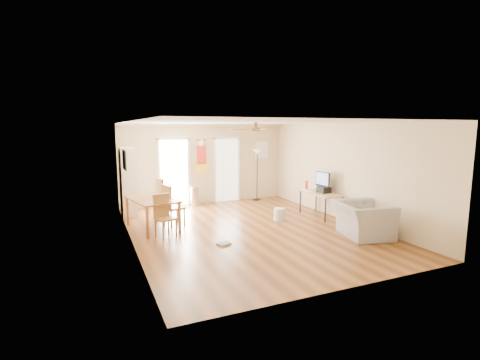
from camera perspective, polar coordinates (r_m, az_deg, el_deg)
name	(u,v)px	position (r m, az deg, el deg)	size (l,w,h in m)	color
floor	(250,230)	(8.74, 1.57, -8.01)	(7.00, 7.00, 0.00)	brown
ceiling	(250,122)	(8.38, 1.65, 9.29)	(5.50, 7.00, 0.00)	silver
wall_back	(205,164)	(11.71, -5.63, 2.63)	(5.50, 0.04, 2.60)	beige
wall_front	(349,207)	(5.54, 17.09, -4.16)	(5.50, 0.04, 2.60)	beige
wall_left	(130,184)	(7.73, -17.22, -0.68)	(0.04, 7.00, 2.60)	beige
wall_right	(342,172)	(9.93, 16.16, 1.31)	(0.04, 7.00, 2.60)	beige
crown_molding	(250,124)	(8.38, 1.64, 9.02)	(5.50, 7.00, 0.08)	white
kitchen_doorway	(174,173)	(11.45, -10.60, 1.14)	(0.90, 0.10, 2.10)	white
bathroom_doorway	(227,170)	(11.97, -2.17, 1.59)	(0.80, 0.10, 2.10)	white
wall_decal	(202,156)	(11.63, -6.21, 3.82)	(0.46, 0.03, 1.10)	red
ac_grille	(261,150)	(12.42, 3.46, 4.84)	(0.50, 0.04, 0.60)	white
framed_poster	(124,160)	(9.07, -18.14, 3.12)	(0.04, 0.66, 0.48)	black
ceiling_fan	(256,130)	(8.11, 2.54, 8.12)	(1.24, 1.24, 0.20)	#593819
bookshelf	(128,182)	(10.49, -17.62, -0.26)	(0.38, 0.87, 1.92)	silver
dining_table	(153,214)	(9.01, -13.90, -5.26)	(0.91, 1.52, 0.76)	olive
dining_chair_right_a	(167,198)	(9.95, -11.68, -2.87)	(0.46, 0.46, 1.11)	#A06333
dining_chair_right_b	(174,205)	(9.14, -10.58, -4.05)	(0.43, 0.43, 1.04)	#A26E34
dining_chair_near	(166,216)	(8.24, -11.90, -5.73)	(0.40, 0.40, 0.96)	#A27634
trash_can	(195,196)	(11.39, -7.30, -2.62)	(0.28, 0.28, 0.61)	silver
torchiere_lamp	(257,175)	(12.14, 2.77, 0.82)	(0.33, 0.33, 1.74)	black
computer_desk	(320,204)	(10.20, 12.82, -3.86)	(0.63, 1.27, 0.68)	tan
imac	(322,182)	(10.19, 13.11, -0.31)	(0.08, 0.61, 0.57)	black
keyboard	(307,190)	(10.36, 10.72, -1.65)	(0.15, 0.45, 0.02)	white
printer	(324,190)	(10.12, 13.34, -1.52)	(0.28, 0.33, 0.17)	black
orange_bottle	(306,185)	(10.54, 10.65, -0.80)	(0.09, 0.09, 0.26)	#E34114
wastebasket_a	(279,214)	(9.60, 6.33, -5.53)	(0.29, 0.29, 0.33)	silver
floor_cloth	(224,244)	(7.68, -2.64, -10.21)	(0.26, 0.21, 0.04)	gray
armchair	(363,220)	(8.59, 19.20, -6.08)	(1.20, 1.05, 0.78)	gray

